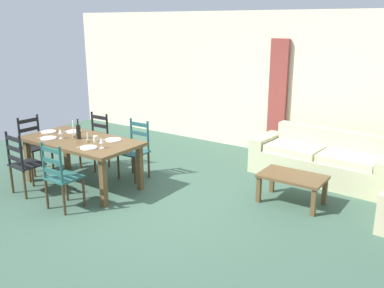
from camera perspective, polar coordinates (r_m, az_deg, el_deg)
ground_plane at (r=6.16m, az=-5.56°, el=-7.89°), size 9.60×9.60×0.02m
wall_far at (r=8.49m, az=8.79°, el=8.25°), size 9.60×0.16×2.70m
curtain_panel_left at (r=8.19m, az=11.46°, el=6.06°), size 0.35×0.08×2.20m
dining_table at (r=6.74m, az=-14.71°, el=-0.13°), size 1.90×0.96×0.75m
dining_chair_near_left at (r=6.73m, az=-21.77°, el=-2.45°), size 0.45×0.43×0.96m
dining_chair_near_right at (r=6.01m, az=-17.30°, el=-4.20°), size 0.42×0.40×0.96m
dining_chair_far_left at (r=7.61m, az=-12.85°, el=0.39°), size 0.43×0.41×0.96m
dining_chair_far_right at (r=6.98m, az=-7.66°, el=-0.77°), size 0.42×0.40×0.96m
dining_chair_head_west at (r=7.68m, az=-20.50°, el=-0.09°), size 0.42×0.44×0.96m
dinner_plate_near_left at (r=6.91m, az=-18.78°, el=0.75°), size 0.24×0.24×0.02m
fork_near_left at (r=7.03m, az=-19.51°, el=0.89°), size 0.03×0.17×0.01m
dinner_plate_near_right at (r=6.23m, az=-13.78°, el=-0.48°), size 0.24×0.24×0.02m
fork_near_right at (r=6.34m, az=-14.68°, el=-0.31°), size 0.02×0.17×0.01m
dinner_plate_far_left at (r=7.21m, az=-15.62°, el=1.63°), size 0.24×0.24×0.02m
fork_far_left at (r=7.32m, az=-16.38°, el=1.75°), size 0.02×0.17×0.01m
dinner_plate_far_right at (r=6.56m, az=-10.54°, el=0.55°), size 0.24×0.24×0.02m
fork_far_right at (r=6.66m, az=-11.45°, el=0.70°), size 0.03×0.17×0.01m
dinner_plate_head_west at (r=7.31m, az=-18.79°, el=1.57°), size 0.24×0.24×0.02m
fork_head_west at (r=7.43m, az=-19.48°, el=1.68°), size 0.03×0.17×0.01m
wine_bottle at (r=6.74m, az=-15.07°, el=1.65°), size 0.07×0.07×0.32m
wine_glass_near_left at (r=6.84m, az=-17.34°, el=1.61°), size 0.06×0.06×0.16m
wine_glass_near_right at (r=6.17m, az=-12.14°, el=0.44°), size 0.06×0.06×0.16m
coffee_cup_primary at (r=6.53m, az=-12.89°, el=0.68°), size 0.07×0.07×0.09m
candle_tall at (r=6.85m, az=-15.67°, el=1.48°), size 0.05×0.05×0.27m
candle_short at (r=6.54m, az=-13.90°, el=0.57°), size 0.05×0.05×0.15m
couch at (r=7.23m, az=17.24°, el=-2.30°), size 2.33×0.94×0.80m
coffee_table at (r=6.14m, az=13.37°, el=-4.69°), size 0.90×0.56×0.42m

